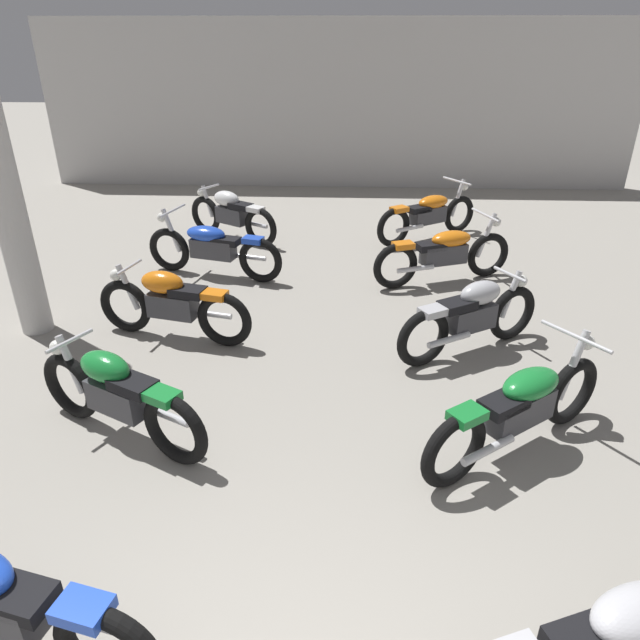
# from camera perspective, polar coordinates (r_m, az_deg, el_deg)

# --- Properties ---
(back_wall) EXTENTS (13.39, 0.24, 3.60)m
(back_wall) POSITION_cam_1_polar(r_m,az_deg,el_deg) (13.76, 1.79, 20.59)
(back_wall) COLOR #BCBAB7
(back_wall) RESTS_ON ground
(support_pillar) EXTENTS (0.36, 0.36, 3.20)m
(support_pillar) POSITION_cam_1_polar(r_m,az_deg,el_deg) (7.35, -28.79, 10.30)
(support_pillar) COLOR #BCBAB7
(support_pillar) RESTS_ON ground
(motorcycle_left_row_1) EXTENTS (1.80, 1.00, 0.88)m
(motorcycle_left_row_1) POSITION_cam_1_polar(r_m,az_deg,el_deg) (5.33, -19.61, -7.01)
(motorcycle_left_row_1) COLOR black
(motorcycle_left_row_1) RESTS_ON ground
(motorcycle_left_row_2) EXTENTS (1.94, 0.64, 0.88)m
(motorcycle_left_row_2) POSITION_cam_1_polar(r_m,az_deg,el_deg) (6.88, -14.58, 1.64)
(motorcycle_left_row_2) COLOR black
(motorcycle_left_row_2) RESTS_ON ground
(motorcycle_left_row_3) EXTENTS (2.12, 0.83, 0.97)m
(motorcycle_left_row_3) POSITION_cam_1_polar(r_m,az_deg,el_deg) (8.62, -10.71, 7.15)
(motorcycle_left_row_3) COLOR black
(motorcycle_left_row_3) RESTS_ON ground
(motorcycle_left_row_4) EXTENTS (1.72, 1.15, 0.88)m
(motorcycle_left_row_4) POSITION_cam_1_polar(r_m,az_deg,el_deg) (10.22, -8.84, 10.44)
(motorcycle_left_row_4) COLOR black
(motorcycle_left_row_4) RESTS_ON ground
(motorcycle_right_row_1) EXTENTS (1.82, 1.37, 0.97)m
(motorcycle_right_row_1) POSITION_cam_1_polar(r_m,az_deg,el_deg) (5.17, 19.38, -8.20)
(motorcycle_right_row_1) COLOR black
(motorcycle_right_row_1) RESTS_ON ground
(motorcycle_right_row_2) EXTENTS (1.75, 1.11, 0.88)m
(motorcycle_right_row_2) POSITION_cam_1_polar(r_m,az_deg,el_deg) (6.59, 14.91, 0.46)
(motorcycle_right_row_2) COLOR black
(motorcycle_right_row_2) RESTS_ON ground
(motorcycle_right_row_3) EXTENTS (2.07, 0.97, 0.97)m
(motorcycle_right_row_3) POSITION_cam_1_polar(r_m,az_deg,el_deg) (8.45, 12.33, 6.58)
(motorcycle_right_row_3) COLOR black
(motorcycle_right_row_3) RESTS_ON ground
(motorcycle_right_row_4) EXTENTS (1.86, 1.31, 0.97)m
(motorcycle_right_row_4) POSITION_cam_1_polar(r_m,az_deg,el_deg) (10.29, 10.79, 10.36)
(motorcycle_right_row_4) COLOR black
(motorcycle_right_row_4) RESTS_ON ground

